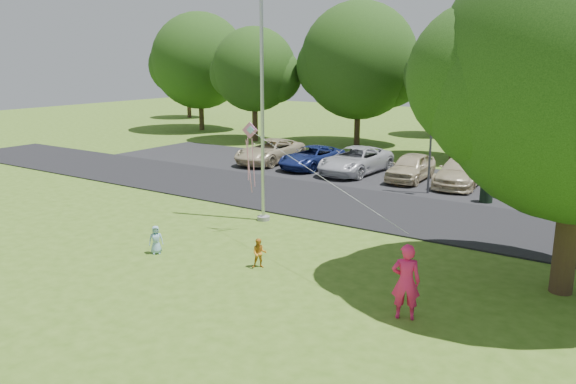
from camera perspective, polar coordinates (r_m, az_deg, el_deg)
The scene contains 12 objects.
ground at distance 16.79m, azimuth -2.92°, elevation -8.70°, with size 120.00×120.00×0.00m, color #40661B.
park_road at distance 24.23m, azimuth 9.86°, elevation -1.83°, with size 60.00×6.00×0.06m, color black.
parking_strip at distance 30.13m, azimuth 14.91°, elevation 0.91°, with size 42.00×7.00×0.06m, color black.
flagpole at distance 21.77m, azimuth -2.62°, elevation 7.73°, with size 0.50×0.50×10.00m.
street_lamp at distance 26.99m, azimuth 14.83°, elevation 6.48°, with size 1.53×0.22×5.44m.
trash_can at distance 26.51m, azimuth 19.51°, elevation -0.10°, with size 0.60×0.60×0.95m.
tree_row at distance 37.50m, azimuth 22.25°, elevation 11.51°, with size 64.35×11.94×10.88m.
parked_cars at distance 30.25m, azimuth 12.93°, elevation 2.48°, with size 23.10×5.60×1.47m.
woman at distance 14.26m, azimuth 11.89°, elevation -8.89°, with size 0.71×0.47×1.95m, color #EC1F66.
child_yellow at distance 17.41m, azimuth -2.93°, elevation -6.23°, with size 0.45×0.35×0.93m, color orange.
child_blue at distance 19.11m, azimuth -13.27°, elevation -4.75°, with size 0.47×0.30×0.96m, color #89B9D3.
kite at distance 20.12m, azimuth -3.57°, elevation 4.90°, with size 7.84×3.87×2.66m.
Camera 1 is at (9.32, -12.46, 6.31)m, focal length 35.00 mm.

